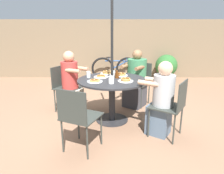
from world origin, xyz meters
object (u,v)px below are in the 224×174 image
patio_chair_south (78,115)px  syrup_bottle (117,75)px  pancake_plate_b (95,81)px  coffee_cup (111,80)px  diner_north (136,81)px  bicycle (115,68)px  diner_west (161,102)px  drinking_glass_a (113,74)px  patio_chair_west (172,104)px  drinking_glass_b (89,74)px  pancake_plate_c (126,80)px  pancake_plate_e (101,76)px  diner_east (71,84)px  patio_chair_north (140,80)px  pancake_plate_a (121,75)px  pancake_plate_d (107,73)px  potted_shrub (166,66)px  patio_chair_east (65,85)px  patio_table (112,88)px

patio_chair_south → syrup_bottle: bearing=88.1°
pancake_plate_b → coffee_cup: coffee_cup is taller
patio_chair_south → syrup_bottle: size_ratio=6.54×
diner_north → pancake_plate_b: bearing=83.5°
syrup_bottle → bicycle: 3.01m
diner_west → drinking_glass_a: size_ratio=10.08×
patio_chair_west → drinking_glass_b: 1.52m
pancake_plate_c → drinking_glass_a: (-0.20, 0.31, 0.03)m
pancake_plate_c → diner_west: bearing=-33.4°
diner_north → pancake_plate_e: size_ratio=4.72×
diner_east → coffee_cup: (0.79, -0.68, 0.26)m
patio_chair_north → patio_chair_south: bearing=95.0°
coffee_cup → drinking_glass_b: coffee_cup is taller
syrup_bottle → pancake_plate_a: bearing=67.3°
pancake_plate_d → drinking_glass_a: bearing=-66.1°
pancake_plate_d → coffee_cup: coffee_cup is taller
patio_chair_west → coffee_cup: 0.99m
pancake_plate_c → bicycle: 3.24m
pancake_plate_c → pancake_plate_e: 0.51m
patio_chair_south → diner_west: (1.18, 0.48, 0.01)m
coffee_cup → potted_shrub: coffee_cup is taller
patio_chair_east → drinking_glass_a: size_ratio=7.81×
patio_chair_east → patio_chair_south: (0.51, -1.46, 0.00)m
pancake_plate_c → pancake_plate_e: (-0.42, 0.29, -0.01)m
patio_table → syrup_bottle: size_ratio=8.73×
pancake_plate_b → drinking_glass_a: size_ratio=2.21×
patio_chair_south → pancake_plate_e: bearing=102.1°
diner_east → pancake_plate_b: size_ratio=4.75×
drinking_glass_a → potted_shrub: bearing=58.9°
diner_west → drinking_glass_b: size_ratio=10.51×
pancake_plate_a → pancake_plate_c: 0.43m
patio_table → pancake_plate_a: 0.36m
drinking_glass_a → patio_table: bearing=-96.8°
drinking_glass_a → pancake_plate_b: bearing=-131.4°
pancake_plate_a → drinking_glass_b: bearing=-166.4°
diner_north → coffee_cup: 1.16m
pancake_plate_e → bicycle: pancake_plate_e is taller
patio_chair_south → pancake_plate_d: bearing=100.7°
pancake_plate_b → pancake_plate_c: bearing=3.7°
patio_chair_north → pancake_plate_b: patio_chair_north is taller
diner_north → pancake_plate_d: bearing=60.8°
patio_table → patio_chair_east: 1.07m
bicycle → drinking_glass_b: bearing=-101.1°
patio_chair_north → drinking_glass_b: patio_chair_north is taller
patio_chair_west → pancake_plate_a: bearing=73.4°
pancake_plate_d → bicycle: (0.18, 2.64, -0.41)m
diner_north → pancake_plate_b: (-0.78, -0.91, 0.24)m
coffee_cup → diner_north: bearing=63.4°
diner_north → pancake_plate_c: size_ratio=4.72×
pancake_plate_b → drinking_glass_a: 0.46m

